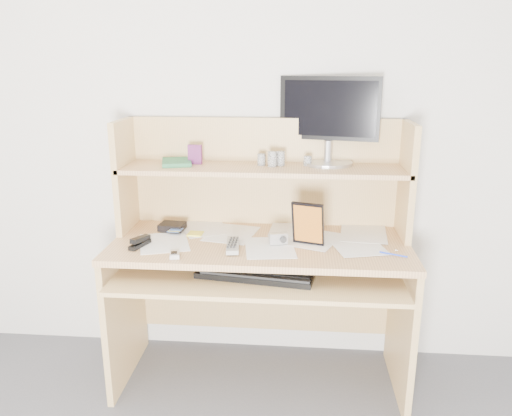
# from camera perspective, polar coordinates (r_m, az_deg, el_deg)

# --- Properties ---
(back_wall) EXTENTS (3.60, 0.04, 2.50)m
(back_wall) POSITION_cam_1_polar(r_m,az_deg,el_deg) (2.56, 1.07, 9.22)
(back_wall) COLOR silver
(back_wall) RESTS_ON floor
(desk) EXTENTS (1.40, 0.70, 1.30)m
(desk) POSITION_cam_1_polar(r_m,az_deg,el_deg) (2.46, 0.62, -4.45)
(desk) COLOR tan
(desk) RESTS_ON floor
(paper_clutter) EXTENTS (1.32, 0.54, 0.01)m
(paper_clutter) POSITION_cam_1_polar(r_m,az_deg,el_deg) (2.36, 0.48, -3.80)
(paper_clutter) COLOR white
(paper_clutter) RESTS_ON desk
(keyboard) EXTENTS (0.54, 0.26, 0.04)m
(keyboard) POSITION_cam_1_polar(r_m,az_deg,el_deg) (2.23, -0.05, -7.36)
(keyboard) COLOR black
(keyboard) RESTS_ON desk
(tv_remote) EXTENTS (0.08, 0.20, 0.02)m
(tv_remote) POSITION_cam_1_polar(r_m,az_deg,el_deg) (2.27, -2.67, -4.27)
(tv_remote) COLOR #969691
(tv_remote) RESTS_ON paper_clutter
(flip_phone) EXTENTS (0.06, 0.09, 0.02)m
(flip_phone) POSITION_cam_1_polar(r_m,az_deg,el_deg) (2.21, -9.29, -5.14)
(flip_phone) COLOR silver
(flip_phone) RESTS_ON paper_clutter
(stapler) EXTENTS (0.07, 0.14, 0.04)m
(stapler) POSITION_cam_1_polar(r_m,az_deg,el_deg) (2.35, -13.15, -3.73)
(stapler) COLOR black
(stapler) RESTS_ON paper_clutter
(wallet) EXTENTS (0.13, 0.11, 0.03)m
(wallet) POSITION_cam_1_polar(r_m,az_deg,el_deg) (2.55, -9.55, -2.08)
(wallet) COLOR black
(wallet) RESTS_ON paper_clutter
(sticky_note_pad) EXTENTS (0.07, 0.07, 0.01)m
(sticky_note_pad) POSITION_cam_1_polar(r_m,az_deg,el_deg) (2.47, -6.94, -2.95)
(sticky_note_pad) COLOR yellow
(sticky_note_pad) RESTS_ON desk
(digital_camera) EXTENTS (0.09, 0.06, 0.05)m
(digital_camera) POSITION_cam_1_polar(r_m,az_deg,el_deg) (2.31, 2.56, -3.48)
(digital_camera) COLOR #AEAEB0
(digital_camera) RESTS_ON paper_clutter
(game_case) EXTENTS (0.14, 0.06, 0.21)m
(game_case) POSITION_cam_1_polar(r_m,az_deg,el_deg) (2.28, 5.95, -1.80)
(game_case) COLOR black
(game_case) RESTS_ON paper_clutter
(blue_pen) EXTENTS (0.11, 0.06, 0.01)m
(blue_pen) POSITION_cam_1_polar(r_m,az_deg,el_deg) (2.26, 15.43, -5.14)
(blue_pen) COLOR blue
(blue_pen) RESTS_ON paper_clutter
(card_box) EXTENTS (0.07, 0.03, 0.10)m
(card_box) POSITION_cam_1_polar(r_m,az_deg,el_deg) (2.49, -6.99, 6.09)
(card_box) COLOR maroon
(card_box) RESTS_ON desk
(shelf_book) EXTENTS (0.18, 0.22, 0.02)m
(shelf_book) POSITION_cam_1_polar(r_m,az_deg,el_deg) (2.51, -9.07, 5.19)
(shelf_book) COLOR #2D723A
(shelf_book) RESTS_ON desk
(chip_stack_a) EXTENTS (0.05, 0.05, 0.06)m
(chip_stack_a) POSITION_cam_1_polar(r_m,az_deg,el_deg) (2.44, 0.63, 5.55)
(chip_stack_a) COLOR black
(chip_stack_a) RESTS_ON desk
(chip_stack_b) EXTENTS (0.05, 0.05, 0.07)m
(chip_stack_b) POSITION_cam_1_polar(r_m,az_deg,el_deg) (2.41, 1.88, 5.62)
(chip_stack_b) COLOR white
(chip_stack_b) RESTS_ON desk
(chip_stack_c) EXTENTS (0.05, 0.05, 0.05)m
(chip_stack_c) POSITION_cam_1_polar(r_m,az_deg,el_deg) (2.45, 5.92, 5.37)
(chip_stack_c) COLOR black
(chip_stack_c) RESTS_ON desk
(chip_stack_d) EXTENTS (0.05, 0.05, 0.07)m
(chip_stack_d) POSITION_cam_1_polar(r_m,az_deg,el_deg) (2.44, 2.84, 5.67)
(chip_stack_d) COLOR white
(chip_stack_d) RESTS_ON desk
(monitor) EXTENTS (0.48, 0.24, 0.42)m
(monitor) POSITION_cam_1_polar(r_m,az_deg,el_deg) (2.49, 8.37, 10.16)
(monitor) COLOR #B0B0B5
(monitor) RESTS_ON desk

